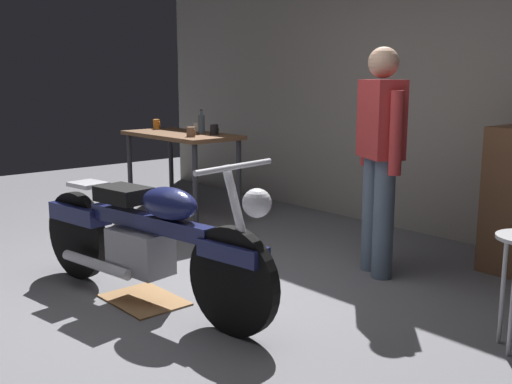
% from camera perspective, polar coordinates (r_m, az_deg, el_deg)
% --- Properties ---
extents(ground_plane, '(12.00, 12.00, 0.00)m').
position_cam_1_polar(ground_plane, '(4.06, -7.03, -10.43)').
color(ground_plane, slate).
extents(back_wall, '(8.00, 0.12, 3.10)m').
position_cam_1_polar(back_wall, '(5.83, 16.37, 11.28)').
color(back_wall, gray).
rests_on(back_wall, ground_plane).
extents(workbench, '(1.30, 0.64, 0.90)m').
position_cam_1_polar(workbench, '(6.16, -7.04, 4.49)').
color(workbench, brown).
rests_on(workbench, ground_plane).
extents(motorcycle, '(2.18, 0.68, 1.00)m').
position_cam_1_polar(motorcycle, '(3.97, -10.32, -4.15)').
color(motorcycle, black).
rests_on(motorcycle, ground_plane).
extents(person_standing, '(0.52, 0.37, 1.67)m').
position_cam_1_polar(person_standing, '(4.51, 11.59, 3.75)').
color(person_standing, slate).
rests_on(person_standing, ground_plane).
extents(drip_tray, '(0.56, 0.40, 0.01)m').
position_cam_1_polar(drip_tray, '(4.15, -10.45, -9.94)').
color(drip_tray, olive).
rests_on(drip_tray, ground_plane).
extents(mug_black_matte, '(0.11, 0.08, 0.10)m').
position_cam_1_polar(mug_black_matte, '(5.92, -3.94, 5.87)').
color(mug_black_matte, black).
rests_on(mug_black_matte, workbench).
extents(mug_white_ceramic, '(0.12, 0.09, 0.09)m').
position_cam_1_polar(mug_white_ceramic, '(6.32, -5.52, 6.11)').
color(mug_white_ceramic, white).
rests_on(mug_white_ceramic, workbench).
extents(mug_orange_travel, '(0.11, 0.07, 0.10)m').
position_cam_1_polar(mug_orange_travel, '(6.64, -9.32, 6.31)').
color(mug_orange_travel, orange).
rests_on(mug_orange_travel, workbench).
extents(mug_brown_stoneware, '(0.12, 0.08, 0.09)m').
position_cam_1_polar(mug_brown_stoneware, '(5.79, -6.13, 5.66)').
color(mug_brown_stoneware, brown).
rests_on(mug_brown_stoneware, workbench).
extents(bottle, '(0.06, 0.06, 0.24)m').
position_cam_1_polar(bottle, '(6.10, -5.14, 6.43)').
color(bottle, '#3F4C59').
rests_on(bottle, workbench).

